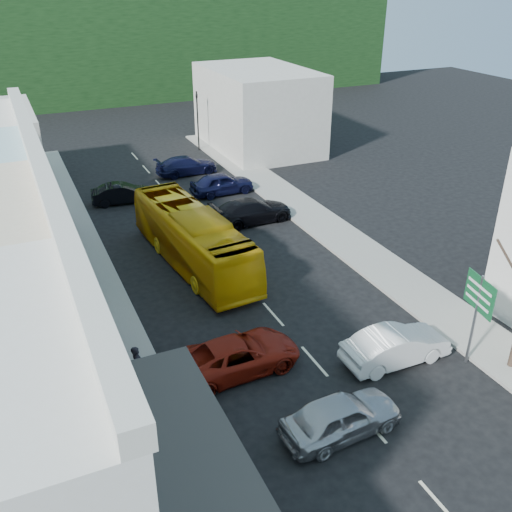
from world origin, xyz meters
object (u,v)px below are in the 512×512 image
Objects in this scene: car_white at (396,347)px; traffic_signal at (198,121)px; pedestrian_left at (138,365)px; direction_sign at (474,321)px; bus at (193,239)px; car_red at (238,356)px; car_silver at (341,418)px.

traffic_signal is at bearing -4.35° from car_white.
direction_sign is (12.90, -4.14, 1.07)m from pedestrian_left.
bus is 2.64× the size of car_white.
traffic_signal reaches higher than pedestrian_left.
car_white is 6.59m from car_red.
car_red is 1.11× the size of direction_sign.
car_white is 0.84× the size of traffic_signal.
bus is at bearing -1.20° from car_silver.
car_white is 2.59× the size of pedestrian_left.
car_silver is at bearing -111.62° from pedestrian_left.
pedestrian_left is (-10.16, 2.85, 0.30)m from car_white.
direction_sign is at bearing -82.76° from car_silver.
car_red is at bearing 80.97° from traffic_signal.
bus is 6.82× the size of pedestrian_left.
bus is 10.49m from pedestrian_left.
car_white is 3.32m from direction_sign.
traffic_signal reaches higher than bus.
pedestrian_left is (-5.88, 5.46, 0.30)m from car_silver.
pedestrian_left is at bearing -125.87° from bus.
car_silver is at bearing 86.06° from traffic_signal.
bus reaches higher than pedestrian_left.
traffic_signal is at bearing -2.00° from pedestrian_left.
bus is at bearing 130.67° from direction_sign.
direction_sign is at bearing -65.45° from bus.
car_white is at bearing -73.18° from bus.
car_red is (-1.94, 4.80, 0.00)m from car_silver.
traffic_signal is at bearing 64.74° from bus.
direction_sign is at bearing -114.86° from car_white.
pedestrian_left is at bearing 74.00° from traffic_signal.
car_red is (-1.37, -9.69, -0.85)m from bus.
pedestrian_left is 0.41× the size of direction_sign.
car_silver is 7.27m from direction_sign.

